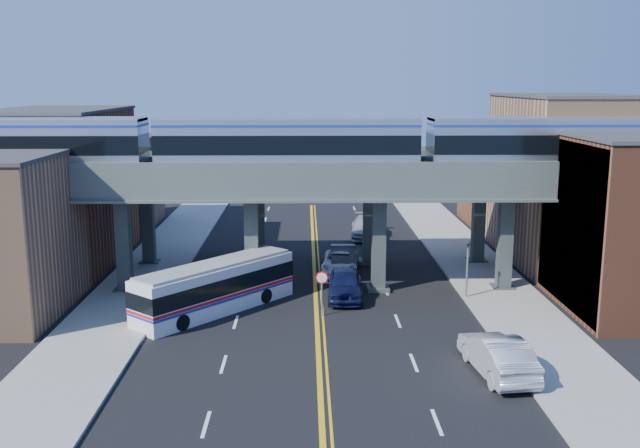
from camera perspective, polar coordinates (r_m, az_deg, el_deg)
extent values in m
plane|color=black|center=(37.98, -0.20, -8.81)|extent=(120.00, 120.00, 0.00)
cube|color=gray|center=(48.70, -14.11, -4.50)|extent=(5.00, 70.00, 0.16)
cube|color=gray|center=(48.98, 13.21, -4.37)|extent=(5.00, 70.00, 0.16)
cube|color=brown|center=(55.19, -20.11, 2.74)|extent=(8.00, 14.00, 11.00)
cube|color=#9F7452|center=(67.70, -16.52, 3.14)|extent=(8.00, 10.00, 8.00)
cube|color=brown|center=(44.75, 24.12, -0.07)|extent=(8.00, 10.00, 10.00)
cube|color=#9F7452|center=(55.52, 18.99, 3.38)|extent=(8.00, 14.00, 12.00)
cube|color=brown|center=(67.96, 15.19, 3.67)|extent=(8.00, 10.00, 9.00)
cube|color=teal|center=(43.26, 19.35, -0.42)|extent=(0.10, 9.50, 9.50)
cube|color=#3A4340|center=(46.23, -15.43, -1.68)|extent=(0.85, 0.85, 6.00)
cube|color=#3A4340|center=(44.93, -5.49, -1.69)|extent=(0.85, 0.85, 6.00)
cube|color=#3A4340|center=(45.04, 4.72, -1.64)|extent=(0.85, 0.85, 6.00)
cube|color=#3A4340|center=(46.54, 14.57, -1.55)|extent=(0.85, 0.85, 6.00)
cube|color=#4C5751|center=(44.12, -0.38, 3.02)|extent=(52.00, 3.60, 1.40)
cube|color=#3A4340|center=(52.89, -13.60, 0.02)|extent=(0.85, 0.85, 6.00)
cube|color=#3A4340|center=(51.76, -4.92, 0.05)|extent=(0.85, 0.85, 6.00)
cube|color=#3A4340|center=(51.85, 3.94, 0.09)|extent=(0.85, 0.85, 6.00)
cube|color=#3A4340|center=(53.16, 12.56, 0.12)|extent=(0.85, 0.85, 6.00)
cube|color=#4C5751|center=(51.06, -0.49, 4.15)|extent=(52.00, 3.60, 1.40)
cube|color=black|center=(45.80, -17.30, 3.86)|extent=(2.30, 2.30, 0.26)
cube|color=#B1B4BB|center=(47.29, -23.39, 5.86)|extent=(15.90, 3.03, 3.35)
cube|color=black|center=(47.28, -23.40, 6.04)|extent=(15.92, 3.09, 1.15)
cube|color=black|center=(44.44, -9.17, 4.01)|extent=(2.30, 2.30, 0.26)
cube|color=black|center=(44.19, 4.04, 4.09)|extent=(2.30, 2.30, 0.26)
cube|color=#B1B4BB|center=(43.83, -2.61, 6.42)|extent=(15.90, 3.03, 3.35)
cube|color=black|center=(43.82, -2.61, 6.61)|extent=(15.92, 3.09, 1.15)
cube|color=black|center=(45.25, 12.32, 4.02)|extent=(2.30, 2.30, 0.26)
cube|color=black|center=(48.63, 24.08, 3.79)|extent=(2.30, 2.30, 0.26)
cube|color=#B1B4BB|center=(46.51, 18.55, 6.13)|extent=(15.90, 3.03, 3.35)
cube|color=black|center=(46.50, 18.56, 6.31)|extent=(15.92, 3.09, 1.15)
cylinder|color=slate|center=(40.46, 0.15, -5.81)|extent=(0.09, 0.09, 2.30)
cylinder|color=red|center=(40.15, 0.15, -4.31)|extent=(0.76, 0.04, 0.76)
cylinder|color=slate|center=(44.30, 11.68, -3.93)|extent=(0.12, 0.12, 3.20)
imported|color=black|center=(43.82, 11.78, -1.34)|extent=(0.15, 0.18, 0.90)
cube|color=silver|center=(41.67, -8.33, -5.12)|extent=(8.71, 9.44, 2.73)
cube|color=black|center=(41.57, -8.34, -4.65)|extent=(8.78, 9.51, 0.92)
cube|color=#B21419|center=(41.75, -8.32, -5.46)|extent=(8.77, 9.50, 0.16)
cylinder|color=black|center=(39.91, -11.95, -7.38)|extent=(2.37, 2.24, 0.88)
cylinder|color=black|center=(43.86, -5.39, -5.47)|extent=(2.37, 2.24, 0.88)
imported|color=#10163A|center=(43.81, 2.02, -4.83)|extent=(2.33, 5.33, 1.79)
imported|color=#303032|center=(50.46, 1.87, -2.74)|extent=(1.87, 5.02, 1.64)
imported|color=white|center=(49.76, 1.63, -3.05)|extent=(2.94, 5.45, 1.45)
imported|color=#A7A6AB|center=(61.06, 3.70, -0.25)|extent=(2.93, 6.14, 1.73)
imported|color=#B0B0B5|center=(33.76, 14.01, -10.12)|extent=(2.60, 5.78, 1.84)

